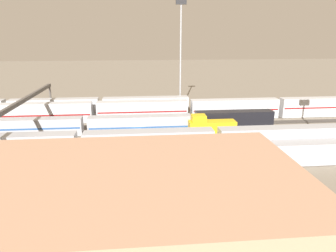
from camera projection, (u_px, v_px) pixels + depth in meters
ground_plane at (137, 136)px, 67.24m from camera, size 400.00×400.00×0.00m
track_bed_0 at (137, 115)px, 83.89m from camera, size 140.00×2.80×0.12m
track_bed_1 at (137, 120)px, 79.13m from camera, size 140.00×2.80×0.12m
track_bed_2 at (137, 126)px, 74.36m from camera, size 140.00×2.80×0.12m
track_bed_3 at (137, 132)px, 69.60m from camera, size 140.00×2.80×0.12m
track_bed_4 at (137, 140)px, 64.84m from camera, size 140.00×2.80×0.12m
track_bed_5 at (137, 148)px, 60.07m from camera, size 140.00×2.80×0.12m
track_bed_6 at (137, 158)px, 55.31m from camera, size 140.00×2.80×0.12m
track_bed_7 at (137, 170)px, 50.54m from camera, size 140.00×2.80×0.12m
train_on_track_6 at (149, 144)px, 54.78m from camera, size 119.80×3.06×5.00m
train_on_track_4 at (211, 128)px, 65.64m from camera, size 10.00×3.00×5.00m
train_on_track_3 at (75, 125)px, 67.79m from camera, size 90.60×3.06×4.40m
train_on_track_0 at (55, 108)px, 81.20m from camera, size 71.40×3.00×5.00m
train_on_track_7 at (163, 158)px, 50.36m from camera, size 71.40×3.00×3.80m
train_on_track_1 at (189, 110)px, 79.60m from camera, size 95.60×3.06×5.00m
light_mast_0 at (181, 44)px, 83.03m from camera, size 2.80×0.70×30.09m
signal_gantry at (23, 104)px, 62.92m from camera, size 0.70×40.00×8.80m
maintenance_shed at (51, 235)px, 25.52m from camera, size 42.07×18.22×10.93m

